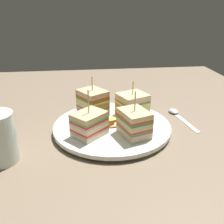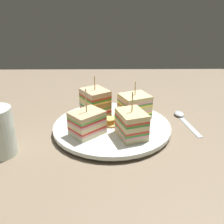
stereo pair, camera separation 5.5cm
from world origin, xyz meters
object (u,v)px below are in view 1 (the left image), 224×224
Objects in this scene: sandwich_wedge_1 at (132,105)px; sandwich_wedge_2 at (93,103)px; sandwich_wedge_3 at (89,124)px; chip_pile at (112,120)px; spoon at (177,114)px; sandwich_wedge_0 at (134,123)px; plate at (112,127)px.

sandwich_wedge_1 is 9.39cm from sandwich_wedge_2.
chip_pile is (-4.88, 5.19, -1.73)cm from sandwich_wedge_3.
chip_pile is 0.47× the size of spoon.
sandwich_wedge_3 is 25.17cm from spoon.
sandwich_wedge_0 is 9.68cm from sandwich_wedge_1.
spoon is (-1.80, 12.26, -3.88)cm from sandwich_wedge_1.
sandwich_wedge_3 is 0.73× the size of spoon.
sandwich_wedge_0 is 1.10× the size of sandwich_wedge_1.
sandwich_wedge_1 is 0.88× the size of sandwich_wedge_3.
sandwich_wedge_2 is (-1.36, -9.29, 0.42)cm from sandwich_wedge_1.
spoon is at bearing 165.00° from sandwich_wedge_1.
sandwich_wedge_3 reaches higher than sandwich_wedge_0.
plate is 2.74× the size of sandwich_wedge_0.
sandwich_wedge_0 is 0.71× the size of spoon.
sandwich_wedge_0 is at bearing 31.94° from chip_pile.
sandwich_wedge_0 reaches higher than plate.
spoon is at bearing 108.43° from plate.
sandwich_wedge_3 is 1.57× the size of chip_pile.
sandwich_wedge_0 is 18.26cm from spoon.
sandwich_wedge_3 reaches higher than chip_pile.
chip_pile is (4.84, 3.99, -2.41)cm from sandwich_wedge_2.
sandwich_wedge_1 is (-4.06, 5.34, 3.34)cm from plate.
chip_pile is (-0.58, 0.05, 1.35)cm from plate.
plate is at bearing 100.04° from spoon.
plate is 1.96× the size of spoon.
sandwich_wedge_3 is (4.30, -5.15, 3.08)cm from plate.
plate is 7.38cm from sandwich_wedge_3.
chip_pile is at bearing 9.96° from sandwich_wedge_1.
spoon is (-5.86, 17.60, -0.53)cm from plate.
plate is 2.71× the size of sandwich_wedge_2.
sandwich_wedge_2 reaches higher than chip_pile.
sandwich_wedge_0 reaches higher than sandwich_wedge_1.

